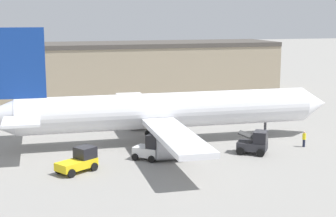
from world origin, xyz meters
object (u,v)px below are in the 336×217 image
(ground_crew_worker, at_px, (304,139))
(belt_loader_truck, at_px, (255,143))
(airplane, at_px, (159,111))
(pushback_tug, at_px, (79,161))
(baggage_tug, at_px, (150,148))

(ground_crew_worker, xyz_separation_m, belt_loader_truck, (-5.96, -0.99, 0.21))
(airplane, height_order, belt_loader_truck, airplane)
(belt_loader_truck, xyz_separation_m, pushback_tug, (-16.87, -1.05, -0.12))
(airplane, bearing_deg, pushback_tug, -137.84)
(airplane, bearing_deg, belt_loader_truck, -38.83)
(baggage_tug, bearing_deg, pushback_tug, -123.07)
(ground_crew_worker, height_order, belt_loader_truck, belt_loader_truck)
(airplane, height_order, baggage_tug, airplane)
(ground_crew_worker, distance_m, belt_loader_truck, 6.05)
(airplane, bearing_deg, ground_crew_worker, -20.67)
(baggage_tug, distance_m, pushback_tug, 6.93)
(baggage_tug, bearing_deg, airplane, 108.77)
(ground_crew_worker, height_order, baggage_tug, baggage_tug)
(ground_crew_worker, bearing_deg, pushback_tug, -169.36)
(ground_crew_worker, xyz_separation_m, baggage_tug, (-16.16, -0.17, 0.21))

